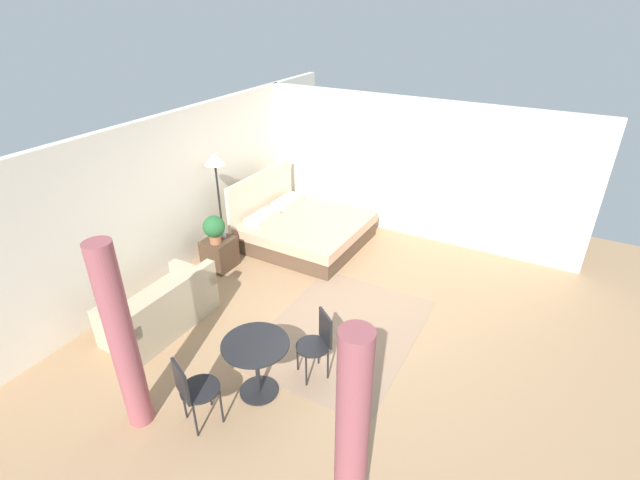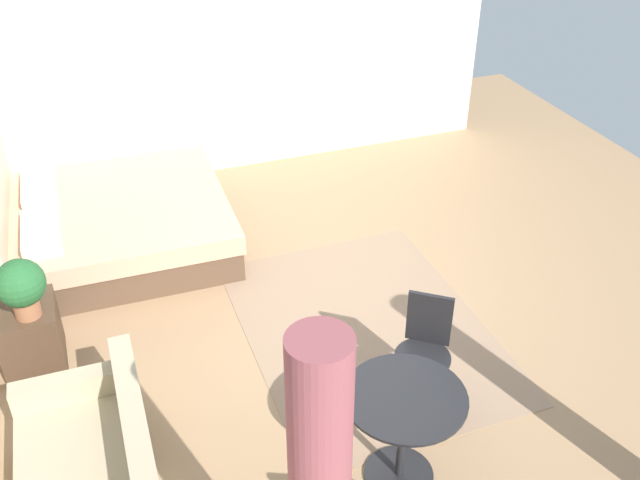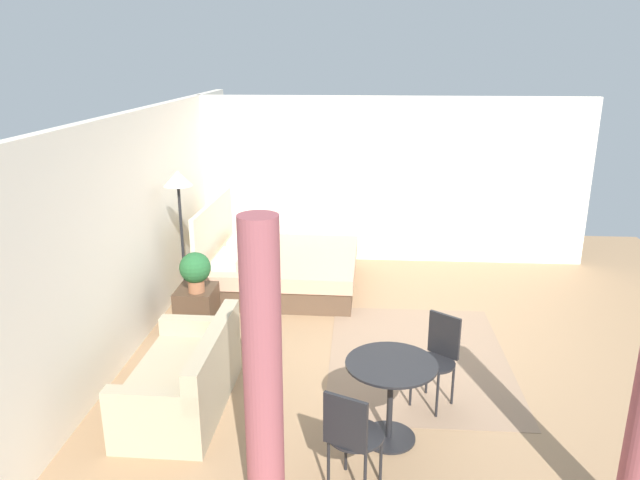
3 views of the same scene
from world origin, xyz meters
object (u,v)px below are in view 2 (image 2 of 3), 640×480
Objects in this scene: vase at (22,289)px; balcony_table at (403,421)px; bed at (112,223)px; potted_plant at (21,286)px; nightstand at (31,335)px; cafe_chair_near_window at (426,341)px.

balcony_table is (-2.06, -2.14, -0.11)m from vase.
bed is 1.53m from vase.
potted_plant is at bearing 48.93° from balcony_table.
vase is (0.22, 0.03, -0.18)m from potted_plant.
potted_plant is 2.82m from balcony_table.
potted_plant reaches higher than nightstand.
nightstand is 0.61× the size of cafe_chair_near_window.
cafe_chair_near_window is at bearing -146.16° from bed.
bed is at bearing 33.84° from cafe_chair_near_window.
bed is 1.76m from potted_plant.
bed is 4.34× the size of potted_plant.
balcony_table is at bearing -131.07° from potted_plant.
cafe_chair_near_window is at bearing -119.38° from vase.
potted_plant reaches higher than balcony_table.
potted_plant is at bearing -158.53° from nightstand.
nightstand is 2.86× the size of vase.
potted_plant reaches higher than vase.
cafe_chair_near_window reaches higher than balcony_table.
nightstand is 2.91m from balcony_table.
potted_plant is (-1.51, 0.73, 0.51)m from bed.
cafe_chair_near_window is (-1.35, -2.62, 0.25)m from nightstand.
balcony_table is at bearing -157.51° from bed.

